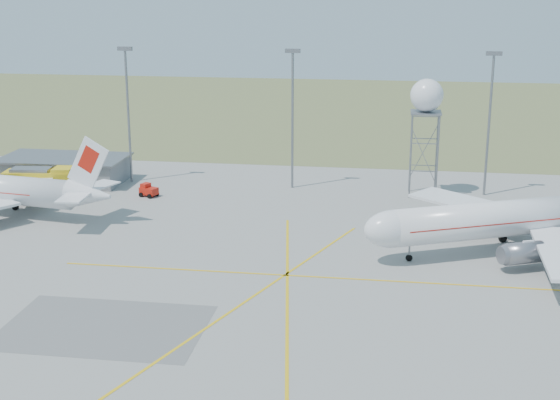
# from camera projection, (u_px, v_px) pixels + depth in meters

# --- Properties ---
(grass_strip) EXTENTS (400.00, 120.00, 0.03)m
(grass_strip) POSITION_uv_depth(u_px,v_px,m) (375.00, 111.00, 185.65)
(grass_strip) COLOR #5C6A3A
(grass_strip) RESTS_ON ground
(building_grey) EXTENTS (19.00, 10.00, 3.90)m
(building_grey) POSITION_uv_depth(u_px,v_px,m) (64.00, 170.00, 119.26)
(building_grey) COLOR gray
(building_grey) RESTS_ON ground
(mast_a) EXTENTS (2.20, 0.50, 20.50)m
(mast_a) POSITION_uv_depth(u_px,v_px,m) (128.00, 104.00, 116.99)
(mast_a) COLOR slate
(mast_a) RESTS_ON ground
(mast_b) EXTENTS (2.20, 0.50, 20.50)m
(mast_b) POSITION_uv_depth(u_px,v_px,m) (292.00, 107.00, 113.39)
(mast_b) COLOR slate
(mast_b) RESTS_ON ground
(mast_c) EXTENTS (2.20, 0.50, 20.50)m
(mast_c) POSITION_uv_depth(u_px,v_px,m) (490.00, 112.00, 109.36)
(mast_c) COLOR slate
(mast_c) RESTS_ON ground
(airliner_main) EXTENTS (34.81, 32.42, 12.46)m
(airliner_main) POSITION_uv_depth(u_px,v_px,m) (508.00, 219.00, 88.13)
(airliner_main) COLOR white
(airliner_main) RESTS_ON ground
(radar_tower) EXTENTS (4.63, 4.63, 16.74)m
(radar_tower) POSITION_uv_depth(u_px,v_px,m) (425.00, 131.00, 110.03)
(radar_tower) COLOR slate
(radar_tower) RESTS_ON ground
(fire_truck) EXTENTS (10.27, 4.86, 3.99)m
(fire_truck) POSITION_uv_depth(u_px,v_px,m) (42.00, 181.00, 112.49)
(fire_truck) COLOR gold
(fire_truck) RESTS_ON ground
(baggage_tug) EXTENTS (2.83, 2.62, 1.88)m
(baggage_tug) POSITION_uv_depth(u_px,v_px,m) (149.00, 192.00, 111.62)
(baggage_tug) COLOR red
(baggage_tug) RESTS_ON ground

